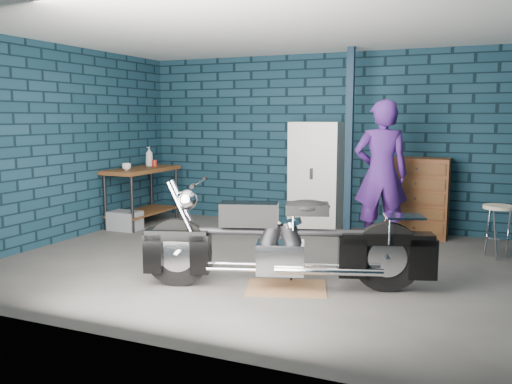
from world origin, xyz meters
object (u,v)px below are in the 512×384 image
storage_bin (125,221)px  tool_chest (417,198)px  motorcycle (287,235)px  workbench (143,196)px  locker (317,176)px  shop_stool (497,232)px  person (381,174)px

storage_bin → tool_chest: size_ratio=0.41×
motorcycle → storage_bin: size_ratio=5.34×
workbench → motorcycle: bearing=-33.9°
motorcycle → locker: 3.09m
workbench → storage_bin: size_ratio=3.02×
tool_chest → shop_stool: tool_chest is taller
shop_stool → tool_chest: bearing=140.8°
workbench → locker: locker is taller
locker → tool_chest: 1.53m
tool_chest → motorcycle: bearing=-106.4°
workbench → motorcycle: (3.29, -2.21, 0.09)m
person → tool_chest: bearing=-132.5°
person → storage_bin: person is taller
storage_bin → shop_stool: 5.24m
motorcycle → shop_stool: 2.91m
workbench → shop_stool: bearing=-0.6°
person → shop_stool: person is taller
motorcycle → locker: locker is taller
person → locker: 1.40m
workbench → person: person is taller
person → locker: bearing=-53.2°
workbench → tool_chest: tool_chest is taller
workbench → shop_stool: size_ratio=2.14×
person → storage_bin: size_ratio=4.20×
workbench → shop_stool: (5.23, -0.06, -0.13)m
workbench → motorcycle: motorcycle is taller
tool_chest → storage_bin: bearing=-162.5°
motorcycle → shop_stool: bearing=29.4°
workbench → person: size_ratio=0.72×
storage_bin → locker: 3.03m
workbench → locker: (2.66, 0.81, 0.37)m
shop_stool → locker: bearing=161.4°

